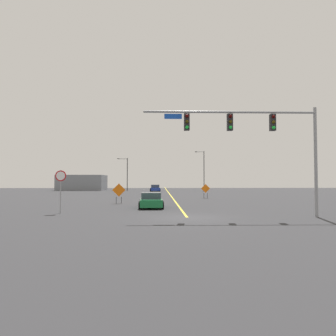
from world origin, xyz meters
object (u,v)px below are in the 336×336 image
Objects in this scene: street_lamp_near_right at (126,172)px; car_blue_distant at (155,188)px; construction_sign_right_shoulder at (119,191)px; stop_sign at (61,183)px; car_green_near at (151,200)px; construction_sign_median_near at (206,189)px; traffic_signal_assembly at (255,132)px; street_lamp_far_left at (203,169)px.

car_blue_distant is at bearing -26.62° from street_lamp_near_right.
stop_sign is at bearing -107.10° from construction_sign_right_shoulder.
construction_sign_median_near is at bearing 63.86° from car_green_near.
construction_sign_right_shoulder is 0.48× the size of car_blue_distant.
street_lamp_far_left reaches higher than traffic_signal_assembly.
construction_sign_median_near is 0.44× the size of car_blue_distant.
traffic_signal_assembly is at bearing -75.15° from street_lamp_near_right.
construction_sign_right_shoulder is 34.80m from car_blue_distant.
street_lamp_near_right is 7.87m from car_blue_distant.
construction_sign_right_shoulder is 0.43× the size of car_green_near.
street_lamp_far_left reaches higher than car_blue_distant.
traffic_signal_assembly is 10.99m from car_green_near.
street_lamp_far_left is 42.77m from car_green_near.
construction_sign_median_near is (-0.05, 20.83, -4.21)m from traffic_signal_assembly.
street_lamp_far_left is at bearing 10.15° from car_blue_distant.
car_green_near is (-6.69, 7.31, -4.76)m from traffic_signal_assembly.
traffic_signal_assembly is 13.59m from stop_sign.
traffic_signal_assembly is 48.75m from street_lamp_far_left.
street_lamp_far_left reaches higher than construction_sign_median_near.
street_lamp_near_right is (-0.34, 47.19, 1.94)m from stop_sign.
stop_sign is at bearing -89.59° from street_lamp_near_right.
traffic_signal_assembly reaches higher than construction_sign_median_near.
car_green_near is at bearing -103.95° from street_lamp_far_left.
construction_sign_right_shoulder reaches higher than car_blue_distant.
stop_sign is 0.35× the size of street_lamp_far_left.
construction_sign_median_near is at bearing -65.61° from street_lamp_near_right.
car_green_near is at bearing -89.71° from car_blue_distant.
street_lamp_far_left is (3.57, 48.62, -0.60)m from traffic_signal_assembly.
construction_sign_right_shoulder is (-13.60, -36.53, -3.52)m from street_lamp_far_left.
construction_sign_right_shoulder is (-10.03, 12.09, -4.12)m from traffic_signal_assembly.
traffic_signal_assembly is 51.67m from street_lamp_near_right.
construction_sign_right_shoulder is (3.21, -37.84, -2.80)m from street_lamp_near_right.
street_lamp_near_right is 3.61× the size of construction_sign_right_shoulder.
car_green_near is (3.34, -4.78, -0.64)m from construction_sign_right_shoulder.
stop_sign is 1.50× the size of construction_sign_right_shoulder.
traffic_signal_assembly is 1.52× the size of street_lamp_near_right.
street_lamp_far_left is 1.20× the size of street_lamp_near_right.
construction_sign_right_shoulder is at bearing -110.43° from street_lamp_far_left.
street_lamp_far_left is 2.07× the size of car_blue_distant.
stop_sign is at bearing -97.78° from car_blue_distant.
car_blue_distant is (-10.46, -1.87, -4.11)m from street_lamp_far_left.
traffic_signal_assembly reaches higher than car_green_near.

